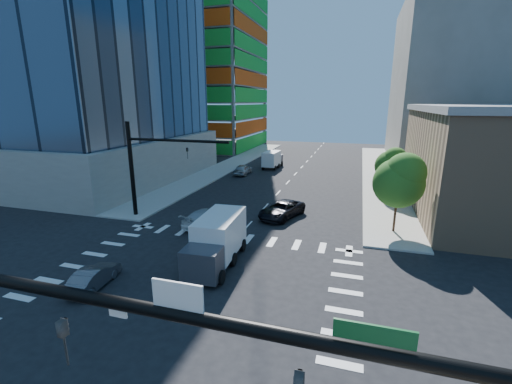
% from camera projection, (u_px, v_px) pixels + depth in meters
% --- Properties ---
extents(ground, '(160.00, 160.00, 0.00)m').
position_uv_depth(ground, '(185.00, 295.00, 19.97)').
color(ground, black).
rests_on(ground, ground).
extents(road_markings, '(20.00, 20.00, 0.01)m').
position_uv_depth(road_markings, '(185.00, 295.00, 19.97)').
color(road_markings, silver).
rests_on(road_markings, ground).
extents(sidewalk_ne, '(5.00, 60.00, 0.15)m').
position_uv_depth(sidewalk_ne, '(379.00, 173.00, 53.50)').
color(sidewalk_ne, '#98958F').
rests_on(sidewalk_ne, ground).
extents(sidewalk_nw, '(5.00, 60.00, 0.15)m').
position_uv_depth(sidewalk_nw, '(230.00, 165.00, 60.45)').
color(sidewalk_nw, '#98958F').
rests_on(sidewalk_nw, ground).
extents(construction_building, '(25.16, 34.50, 70.60)m').
position_uv_depth(construction_building, '(201.00, 40.00, 78.61)').
color(construction_building, slate).
rests_on(construction_building, ground).
extents(bg_building_ne, '(24.00, 30.00, 28.00)m').
position_uv_depth(bg_building_ne, '(470.00, 83.00, 59.79)').
color(bg_building_ne, slate).
rests_on(bg_building_ne, ground).
extents(signal_mast_nw, '(10.20, 0.40, 9.00)m').
position_uv_depth(signal_mast_nw, '(145.00, 161.00, 31.98)').
color(signal_mast_nw, black).
rests_on(signal_mast_nw, sidewalk_nw).
extents(tree_south, '(4.16, 4.16, 6.82)m').
position_uv_depth(tree_south, '(401.00, 180.00, 28.12)').
color(tree_south, '#382316').
rests_on(tree_south, sidewalk_ne).
extents(tree_north, '(3.54, 3.52, 5.78)m').
position_uv_depth(tree_north, '(392.00, 164.00, 39.33)').
color(tree_north, '#382316').
rests_on(tree_north, sidewalk_ne).
extents(car_nb_far, '(4.27, 6.16, 1.56)m').
position_uv_depth(car_nb_far, '(282.00, 210.00, 33.13)').
color(car_nb_far, black).
rests_on(car_nb_far, ground).
extents(car_sb_near, '(3.74, 5.86, 1.58)m').
position_uv_depth(car_sb_near, '(208.00, 217.00, 30.88)').
color(car_sb_near, white).
rests_on(car_sb_near, ground).
extents(car_sb_mid, '(1.96, 4.75, 1.61)m').
position_uv_depth(car_sb_mid, '(243.00, 169.00, 52.55)').
color(car_sb_mid, '#ACB0B3').
rests_on(car_sb_mid, ground).
extents(car_sb_cross, '(1.82, 4.05, 1.29)m').
position_uv_depth(car_sb_cross, '(94.00, 277.00, 20.68)').
color(car_sb_cross, '#504F55').
rests_on(car_sb_cross, ground).
extents(box_truck_near, '(3.02, 6.38, 3.27)m').
position_uv_depth(box_truck_near, '(215.00, 246.00, 23.23)').
color(box_truck_near, black).
rests_on(box_truck_near, ground).
extents(box_truck_far, '(2.53, 5.52, 2.85)m').
position_uv_depth(box_truck_far, '(273.00, 160.00, 58.04)').
color(box_truck_far, black).
rests_on(box_truck_far, ground).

